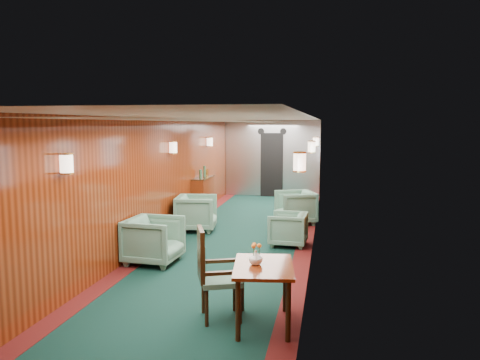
{
  "coord_description": "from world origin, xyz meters",
  "views": [
    {
      "loc": [
        1.77,
        -8.72,
        2.29
      ],
      "look_at": [
        0.0,
        0.54,
        1.15
      ],
      "focal_mm": 35.0,
      "sensor_mm": 36.0,
      "label": 1
    }
  ],
  "objects_px": {
    "credenza": "(203,196)",
    "armchair_right_near": "(288,229)",
    "armchair_left_near": "(154,240)",
    "armchair_left_far": "(196,213)",
    "armchair_right_far": "(295,207)",
    "dining_table": "(263,275)",
    "side_chair": "(212,270)"
  },
  "relations": [
    {
      "from": "dining_table",
      "to": "armchair_left_near",
      "type": "distance_m",
      "value": 2.94
    },
    {
      "from": "dining_table",
      "to": "side_chair",
      "type": "height_order",
      "value": "side_chair"
    },
    {
      "from": "armchair_left_near",
      "to": "armchair_right_near",
      "type": "height_order",
      "value": "armchair_left_near"
    },
    {
      "from": "armchair_left_near",
      "to": "armchair_right_far",
      "type": "xyz_separation_m",
      "value": [
        2.06,
        3.53,
        -0.0
      ]
    },
    {
      "from": "armchair_left_near",
      "to": "armchair_right_far",
      "type": "bearing_deg",
      "value": -26.43
    },
    {
      "from": "dining_table",
      "to": "armchair_left_far",
      "type": "height_order",
      "value": "armchair_left_far"
    },
    {
      "from": "credenza",
      "to": "armchair_right_far",
      "type": "xyz_separation_m",
      "value": [
        2.37,
        -0.63,
        -0.11
      ]
    },
    {
      "from": "side_chair",
      "to": "armchair_left_far",
      "type": "bearing_deg",
      "value": 87.31
    },
    {
      "from": "armchair_right_near",
      "to": "armchair_left_near",
      "type": "bearing_deg",
      "value": -49.99
    },
    {
      "from": "dining_table",
      "to": "armchair_right_near",
      "type": "distance_m",
      "value": 3.59
    },
    {
      "from": "dining_table",
      "to": "armchair_left_near",
      "type": "relative_size",
      "value": 1.21
    },
    {
      "from": "armchair_right_far",
      "to": "armchair_right_near",
      "type": "bearing_deg",
      "value": -21.15
    },
    {
      "from": "armchair_left_near",
      "to": "armchair_left_far",
      "type": "relative_size",
      "value": 1.0
    },
    {
      "from": "credenza",
      "to": "armchair_left_far",
      "type": "xyz_separation_m",
      "value": [
        0.33,
        -1.74,
        -0.1
      ]
    },
    {
      "from": "dining_table",
      "to": "armchair_left_near",
      "type": "xyz_separation_m",
      "value": [
        -2.1,
        2.04,
        -0.21
      ]
    },
    {
      "from": "side_chair",
      "to": "dining_table",
      "type": "bearing_deg",
      "value": -26.52
    },
    {
      "from": "dining_table",
      "to": "side_chair",
      "type": "distance_m",
      "value": 0.61
    },
    {
      "from": "side_chair",
      "to": "credenza",
      "type": "distance_m",
      "value": 6.41
    },
    {
      "from": "armchair_left_far",
      "to": "armchair_right_near",
      "type": "distance_m",
      "value": 2.23
    },
    {
      "from": "side_chair",
      "to": "armchair_left_far",
      "type": "relative_size",
      "value": 1.3
    },
    {
      "from": "credenza",
      "to": "armchair_left_near",
      "type": "distance_m",
      "value": 4.17
    },
    {
      "from": "dining_table",
      "to": "credenza",
      "type": "height_order",
      "value": "credenza"
    },
    {
      "from": "credenza",
      "to": "armchair_right_near",
      "type": "relative_size",
      "value": 1.77
    },
    {
      "from": "armchair_left_near",
      "to": "armchair_left_far",
      "type": "height_order",
      "value": "same"
    },
    {
      "from": "credenza",
      "to": "armchair_left_far",
      "type": "height_order",
      "value": "credenza"
    },
    {
      "from": "side_chair",
      "to": "armchair_left_far",
      "type": "distance_m",
      "value": 4.65
    },
    {
      "from": "armchair_right_near",
      "to": "armchair_left_far",
      "type": "bearing_deg",
      "value": -109.99
    },
    {
      "from": "dining_table",
      "to": "side_chair",
      "type": "xyz_separation_m",
      "value": [
        -0.61,
        0.06,
        -0.0
      ]
    },
    {
      "from": "side_chair",
      "to": "armchair_right_near",
      "type": "xyz_separation_m",
      "value": [
        0.57,
        3.52,
        -0.28
      ]
    },
    {
      "from": "armchair_right_near",
      "to": "dining_table",
      "type": "bearing_deg",
      "value": 4.08
    },
    {
      "from": "dining_table",
      "to": "armchair_right_far",
      "type": "relative_size",
      "value": 1.22
    },
    {
      "from": "armchair_right_far",
      "to": "dining_table",
      "type": "bearing_deg",
      "value": -20.83
    }
  ]
}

